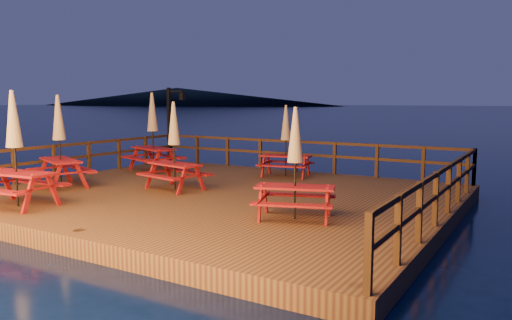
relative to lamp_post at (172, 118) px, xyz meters
The scene contains 12 objects.
ground 7.39m from the lamp_post, 40.16° to the right, with size 500.00×500.00×0.00m, color black.
deck 7.33m from the lamp_post, 40.16° to the right, with size 12.00×10.00×0.40m, color #4B2818.
deck_piles 7.48m from the lamp_post, 40.16° to the right, with size 11.44×9.44×1.40m.
railing 6.15m from the lamp_post, 27.22° to the right, with size 11.80×9.75×1.10m.
lamp_post is the anchor object (origin of this frame).
headland_left 241.46m from the lamp_post, 129.82° to the left, with size 180.00×84.00×9.00m, color black.
picnic_table_0 8.73m from the lamp_post, 74.42° to the right, with size 2.05×1.75×2.74m.
picnic_table_1 5.78m from the lamp_post, 10.02° to the right, with size 1.88×1.66×2.35m.
picnic_table_2 6.29m from the lamp_post, 49.22° to the right, with size 1.99×1.76×2.47m.
picnic_table_3 10.57m from the lamp_post, 35.75° to the right, with size 2.01×1.83×2.37m.
picnic_table_4 6.17m from the lamp_post, 81.27° to the right, with size 2.30×2.12×2.66m.
picnic_table_5 2.54m from the lamp_post, 65.45° to the right, with size 2.35×2.13×2.76m.
Camera 1 is at (7.80, -10.93, 2.92)m, focal length 35.00 mm.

